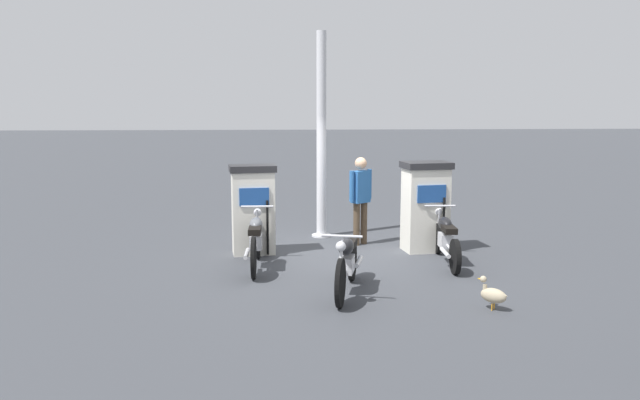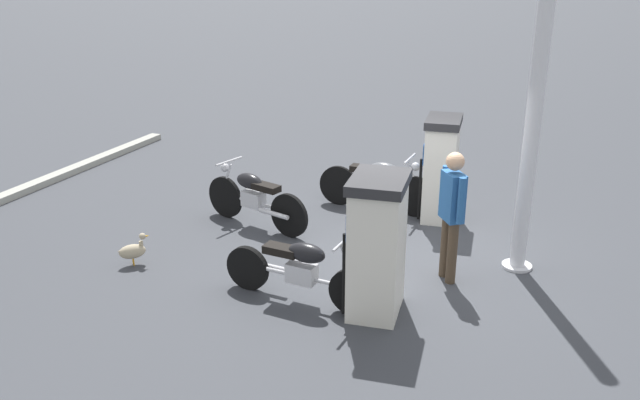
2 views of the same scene
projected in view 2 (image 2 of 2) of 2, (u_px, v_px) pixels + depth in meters
ground_plane at (391, 254)px, 9.41m from camera, size 120.00×120.00×0.00m
fuel_pump_near at (441, 168)px, 10.40m from camera, size 0.62×0.89×1.64m
fuel_pump_far at (377, 245)px, 7.63m from camera, size 0.73×0.93×1.68m
motorcycle_near_pump at (378, 183)px, 10.82m from camera, size 2.00×0.56×0.98m
motorcycle_far_pump at (300, 269)px, 7.98m from camera, size 2.01×0.56×0.93m
motorcycle_extra at (254, 197)px, 10.21m from camera, size 1.94×0.74×0.97m
attendant_person at (452, 208)px, 8.34m from camera, size 0.41×0.51×1.72m
wandering_duck at (133, 251)px, 9.01m from camera, size 0.38×0.38×0.44m
canopy_support_pole at (533, 122)px, 8.31m from camera, size 0.40×0.40×4.18m
road_edge_kerb at (27, 188)px, 11.83m from camera, size 0.27×7.72×0.12m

